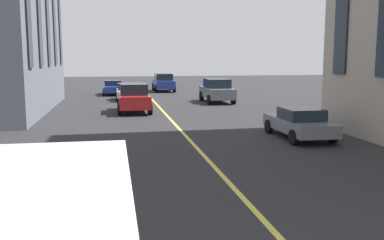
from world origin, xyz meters
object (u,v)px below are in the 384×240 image
(car_white_near, at_px, (127,92))
(car_grey_mid, at_px, (217,90))
(car_blue_trailing, at_px, (163,82))
(car_grey_oncoming, at_px, (299,123))
(car_red_parked_a, at_px, (134,97))
(car_blue_parked_b, at_px, (113,87))

(car_white_near, bearing_deg, car_grey_mid, -114.74)
(car_blue_trailing, bearing_deg, car_grey_oncoming, -173.99)
(car_red_parked_a, height_order, car_white_near, car_red_parked_a)
(car_blue_trailing, distance_m, car_white_near, 9.69)
(car_grey_oncoming, relative_size, car_white_near, 1.13)
(car_blue_trailing, height_order, car_grey_oncoming, car_blue_trailing)
(car_blue_parked_b, height_order, car_blue_trailing, car_blue_trailing)
(car_grey_mid, distance_m, car_blue_parked_b, 12.04)
(car_grey_mid, xyz_separation_m, car_white_near, (3.23, 7.00, -0.27))
(car_blue_trailing, bearing_deg, car_white_near, 155.08)
(car_red_parked_a, xyz_separation_m, car_white_near, (8.28, 0.17, -0.27))
(car_red_parked_a, bearing_deg, car_white_near, 1.16)
(car_blue_parked_b, bearing_deg, car_grey_oncoming, -161.60)
(car_white_near, bearing_deg, car_grey_oncoming, -159.73)
(car_blue_trailing, xyz_separation_m, car_white_near, (-8.78, 4.08, -0.27))
(car_blue_trailing, relative_size, car_grey_oncoming, 1.07)
(car_blue_trailing, height_order, car_red_parked_a, same)
(car_grey_mid, relative_size, car_blue_parked_b, 1.07)
(car_white_near, bearing_deg, car_red_parked_a, -178.84)
(car_white_near, bearing_deg, car_blue_trailing, -24.92)
(car_blue_trailing, bearing_deg, car_grey_mid, -166.33)
(car_blue_trailing, relative_size, car_white_near, 1.21)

